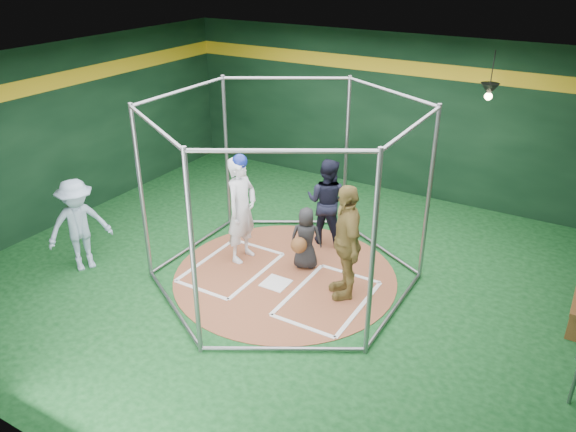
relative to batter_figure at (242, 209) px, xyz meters
The scene contains 12 objects.
room_shell 1.23m from the batter_figure, ahead, with size 10.10×9.10×3.53m.
clay_disc 1.38m from the batter_figure, ahead, with size 3.80×3.80×0.01m, color #955336.
home_plate 1.44m from the batter_figure, 24.55° to the right, with size 0.43×0.43×0.01m, color white.
batter_box_left 1.05m from the batter_figure, 88.37° to the right, with size 1.17×1.77×0.01m.
batter_box_right 2.18m from the batter_figure, 11.50° to the right, with size 1.17×1.77×0.01m.
batting_cage 1.10m from the batter_figure, ahead, with size 4.05×4.67×3.00m.
pendant_lamp_near 5.00m from the batter_figure, 47.59° to the left, with size 0.34×0.34×0.90m.
batter_figure is the anchor object (origin of this frame).
visitor_leopard 2.07m from the batter_figure, ahead, with size 1.12×0.46×1.91m, color #AE934A.
catcher_figure 1.23m from the batter_figure, 14.40° to the left, with size 0.64×0.66×1.12m.
umpire 1.66m from the batter_figure, 53.03° to the left, with size 0.81×0.63×1.66m, color black.
bystander_blue 2.77m from the batter_figure, 142.93° to the right, with size 1.07×0.61×1.65m, color #97AEC7.
Camera 1 is at (4.22, -7.05, 5.11)m, focal length 35.00 mm.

